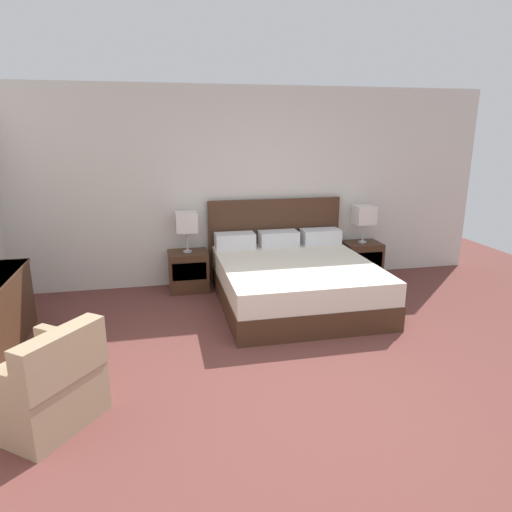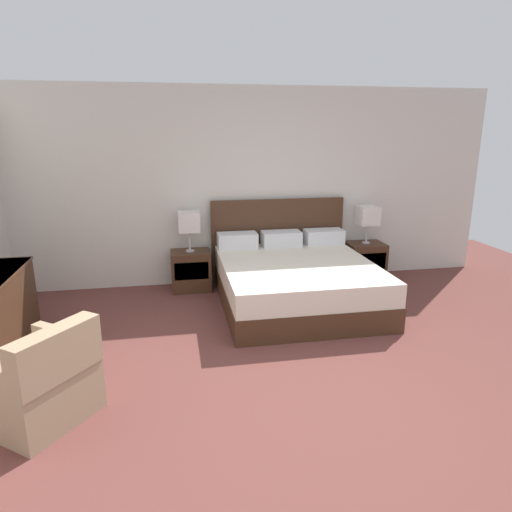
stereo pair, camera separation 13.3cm
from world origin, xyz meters
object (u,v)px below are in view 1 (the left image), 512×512
at_px(table_lamp_right, 364,215).
at_px(armchair_by_window, 43,387).
at_px(nightstand_left, 188,271).
at_px(nightstand_right, 361,260).
at_px(table_lamp_left, 186,222).
at_px(bed, 294,279).

relative_size(table_lamp_right, armchair_by_window, 0.54).
xyz_separation_m(nightstand_left, nightstand_right, (2.45, 0.00, 0.00)).
distance_m(nightstand_left, table_lamp_right, 2.54).
bearing_deg(table_lamp_left, nightstand_right, -0.03).
xyz_separation_m(bed, table_lamp_left, (-1.23, 0.73, 0.61)).
xyz_separation_m(bed, table_lamp_right, (1.23, 0.73, 0.61)).
xyz_separation_m(nightstand_right, table_lamp_left, (-2.45, 0.00, 0.65)).
bearing_deg(table_lamp_right, bed, -149.14).
relative_size(nightstand_left, table_lamp_left, 1.00).
relative_size(bed, armchair_by_window, 2.12).
bearing_deg(nightstand_right, armchair_by_window, -144.08).
relative_size(nightstand_left, table_lamp_right, 1.00).
height_order(bed, armchair_by_window, bed).
distance_m(nightstand_right, table_lamp_left, 2.54).
height_order(table_lamp_left, armchair_by_window, table_lamp_left).
height_order(nightstand_right, table_lamp_left, table_lamp_left).
height_order(nightstand_left, table_lamp_left, table_lamp_left).
bearing_deg(bed, table_lamp_right, 30.86).
distance_m(table_lamp_left, armchair_by_window, 2.99).
distance_m(table_lamp_left, table_lamp_right, 2.45).
xyz_separation_m(bed, nightstand_left, (-1.23, 0.73, -0.04)).
bearing_deg(nightstand_left, armchair_by_window, -114.63).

